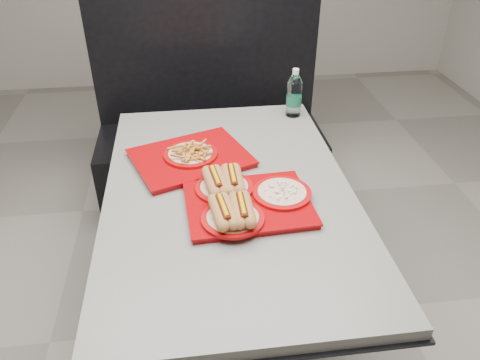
{
  "coord_description": "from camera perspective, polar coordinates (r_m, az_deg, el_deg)",
  "views": [
    {
      "loc": [
        -0.14,
        -1.41,
        1.72
      ],
      "look_at": [
        0.03,
        -0.07,
        0.83
      ],
      "focal_mm": 35.0,
      "sensor_mm": 36.0,
      "label": 1
    }
  ],
  "objects": [
    {
      "name": "water_bottle",
      "position": [
        2.24,
        6.61,
        10.18
      ],
      "size": [
        0.07,
        0.07,
        0.23
      ],
      "rotation": [
        0.0,
        0.0,
        0.41
      ],
      "color": "silver",
      "rests_on": "diner_table"
    },
    {
      "name": "tray_far",
      "position": [
        1.88,
        -6.04,
        3.0
      ],
      "size": [
        0.53,
        0.48,
        0.09
      ],
      "rotation": [
        0.0,
        0.0,
        0.35
      ],
      "color": "#8E0307",
      "rests_on": "diner_table"
    },
    {
      "name": "diner_table",
      "position": [
        1.82,
        -1.32,
        -5.32
      ],
      "size": [
        0.92,
        1.42,
        0.75
      ],
      "color": "black",
      "rests_on": "ground"
    },
    {
      "name": "ground",
      "position": [
        2.23,
        -1.12,
        -17.12
      ],
      "size": [
        6.0,
        6.0,
        0.0
      ],
      "primitive_type": "plane",
      "color": "gray",
      "rests_on": "ground"
    },
    {
      "name": "booth_bench",
      "position": [
        2.84,
        -3.67,
        5.57
      ],
      "size": [
        1.3,
        0.57,
        1.35
      ],
      "color": "black",
      "rests_on": "ground"
    },
    {
      "name": "tray_near",
      "position": [
        1.61,
        0.38,
        -2.38
      ],
      "size": [
        0.45,
        0.39,
        0.09
      ],
      "rotation": [
        0.0,
        0.0,
        0.05
      ],
      "color": "#8E0307",
      "rests_on": "diner_table"
    }
  ]
}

